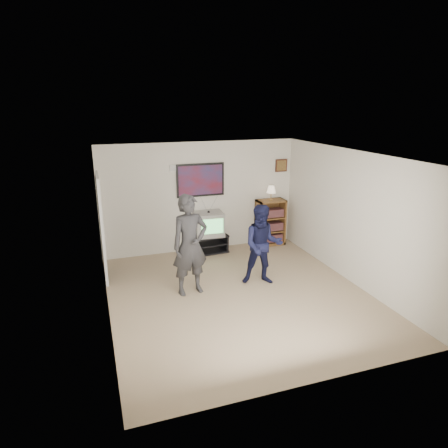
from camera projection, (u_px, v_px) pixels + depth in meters
room_shell at (233, 223)px, 7.13m from camera, size 4.51×5.00×2.51m
media_stand at (209, 244)px, 9.17m from camera, size 0.86×0.53×0.41m
crt_television at (209, 224)px, 9.03m from camera, size 0.67×0.58×0.54m
bookshelf at (270, 222)px, 9.60m from camera, size 0.67×0.38×1.11m
table_lamp at (271, 193)px, 9.37m from camera, size 0.21×0.21×0.34m
person_tall at (190, 245)px, 7.03m from camera, size 0.73×0.54×1.82m
person_short at (263, 245)px, 7.44m from camera, size 0.89×0.78×1.54m
controller_left at (188, 229)px, 7.12m from camera, size 0.08×0.13×0.04m
controller_right at (257, 224)px, 7.56m from camera, size 0.06×0.11×0.03m
poster at (200, 180)px, 8.94m from camera, size 1.10×0.03×0.75m
air_vent at (176, 168)px, 8.68m from camera, size 0.28×0.02×0.14m
small_picture at (281, 165)px, 9.49m from camera, size 0.30×0.03×0.30m
doorway at (101, 229)px, 7.65m from camera, size 0.03×0.85×2.00m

